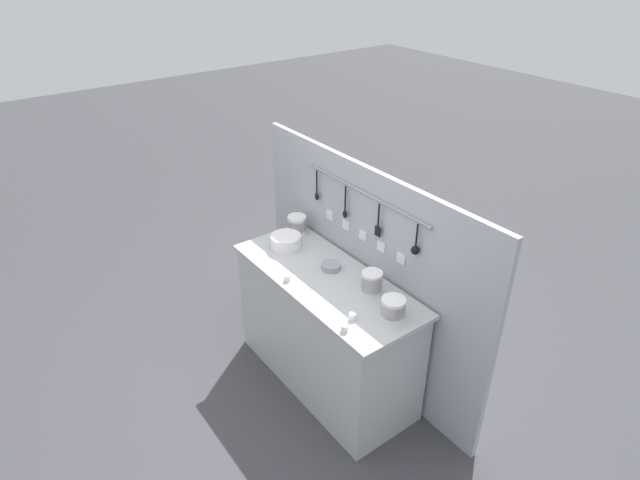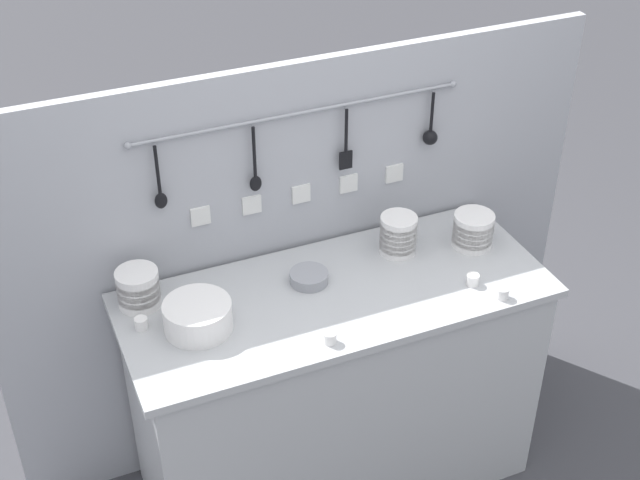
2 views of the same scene
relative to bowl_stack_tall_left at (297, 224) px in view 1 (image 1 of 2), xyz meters
The scene contains 12 objects.
ground_plane 1.21m from the bowl_stack_tall_left, 17.41° to the right, with size 20.00×20.00×0.00m, color #424247.
counter 0.86m from the bowl_stack_tall_left, 17.41° to the right, with size 1.52×0.62×0.94m.
back_wall 0.68m from the bowl_stack_tall_left, 12.39° to the left, with size 2.32×0.09×1.67m.
bowl_stack_tall_left is the anchor object (origin of this frame).
bowl_stack_back_corner 0.96m from the bowl_stack_tall_left, ahead, with size 0.14×0.14×0.15m.
bowl_stack_short_front 1.24m from the bowl_stack_tall_left, ahead, with size 0.15×0.15×0.13m.
plate_stack 0.25m from the bowl_stack_tall_left, 53.75° to the right, with size 0.23×0.23×0.10m.
steel_mixing_bowl 0.59m from the bowl_stack_tall_left, 10.70° to the right, with size 0.14×0.14×0.04m.
cup_edge_far 1.25m from the bowl_stack_tall_left, 21.48° to the right, with size 0.04×0.04×0.04m.
cup_back_right 0.14m from the bowl_stack_tall_left, 101.66° to the right, with size 0.04×0.04×0.04m.
cup_back_left 1.16m from the bowl_stack_tall_left, 17.57° to the right, with size 0.04×0.04×0.04m.
cup_front_left 0.68m from the bowl_stack_tall_left, 40.21° to the right, with size 0.04×0.04×0.04m.
Camera 1 is at (2.42, -1.85, 3.01)m, focal length 30.00 mm.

